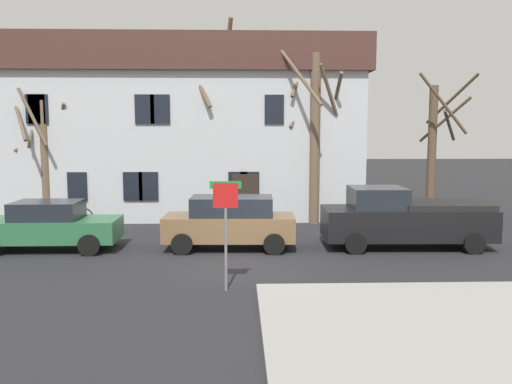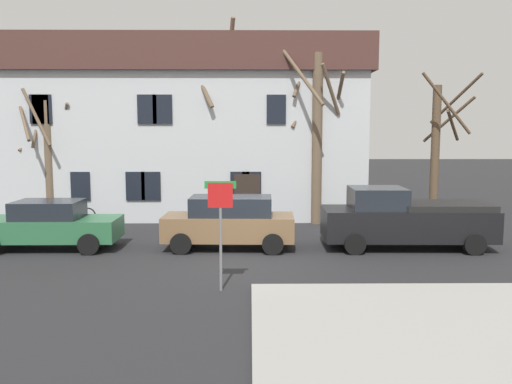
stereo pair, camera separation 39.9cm
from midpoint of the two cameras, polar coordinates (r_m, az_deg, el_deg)
The scene contains 11 objects.
ground_plane at distance 15.67m, azimuth -1.10°, elevation -7.81°, with size 120.00×120.00×0.00m, color #262628.
building_main at distance 26.52m, azimuth -6.36°, elevation 6.82°, with size 16.18×8.76×7.96m.
tree_bare_near at distance 23.86m, azimuth -21.10°, elevation 3.77°, with size 2.37×2.62×5.65m.
tree_bare_mid at distance 23.17m, azimuth -4.05°, elevation 7.38°, with size 2.30×2.29×8.63m.
tree_bare_far at distance 22.34m, azimuth 7.05°, elevation 6.62°, with size 2.56×2.69×7.39m.
tree_bare_end at distance 23.74m, azimuth 19.45°, elevation 4.64°, with size 2.80×2.88×6.30m.
car_green_sedan at distance 18.75m, azimuth -20.80°, elevation -3.32°, with size 4.58×2.02×1.62m.
car_brown_wagon at distance 17.58m, azimuth -2.24°, elevation -3.21°, with size 4.34×2.05×1.75m.
pickup_truck_black at distance 18.40m, azimuth 16.35°, elevation -2.80°, with size 5.59×2.32×2.03m.
street_sign_pole at distance 12.79m, azimuth -2.95°, elevation -2.42°, with size 0.76×0.07×2.69m.
bicycle_leaning at distance 23.50m, azimuth -18.23°, elevation -2.40°, with size 1.72×0.43×1.03m.
Camera 2 is at (0.33, -15.19, 3.87)m, focal length 37.19 mm.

